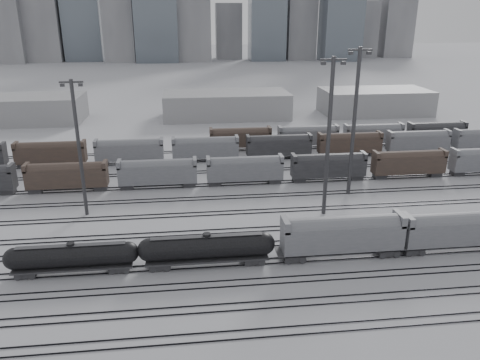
{
  "coord_description": "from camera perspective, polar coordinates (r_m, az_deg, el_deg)",
  "views": [
    {
      "loc": [
        -3.27,
        -54.79,
        32.37
      ],
      "look_at": [
        5.99,
        23.24,
        4.0
      ],
      "focal_mm": 35.0,
      "sensor_mm": 36.0,
      "label": 1
    }
  ],
  "objects": [
    {
      "name": "hopper_car_a",
      "position": [
        66.07,
        12.38,
        -6.33
      ],
      "size": [
        16.89,
        3.36,
        6.04
      ],
      "color": "#262628",
      "rests_on": "ground"
    },
    {
      "name": "bg_string_far",
      "position": [
        121.04,
        12.18,
        5.26
      ],
      "size": [
        66.0,
        3.0,
        5.6
      ],
      "color": "#49382E",
      "rests_on": "ground"
    },
    {
      "name": "skyline",
      "position": [
        335.1,
        -4.64,
        20.19
      ],
      "size": [
        316.0,
        22.4,
        95.0
      ],
      "color": "#959698",
      "rests_on": "ground"
    },
    {
      "name": "warehouse_mid",
      "position": [
        153.03,
        -1.7,
        9.16
      ],
      "size": [
        40.0,
        18.0,
        8.0
      ],
      "primitive_type": "cube",
      "color": "#99999B",
      "rests_on": "ground"
    },
    {
      "name": "ground",
      "position": [
        63.72,
        -2.94,
        -10.71
      ],
      "size": [
        900.0,
        900.0,
        0.0
      ],
      "primitive_type": "plane",
      "color": "silver",
      "rests_on": "ground"
    },
    {
      "name": "tank_car_b",
      "position": [
        63.26,
        -4.03,
        -8.25
      ],
      "size": [
        18.38,
        3.06,
        4.54
      ],
      "color": "#262628",
      "rests_on": "ground"
    },
    {
      "name": "warehouse_right",
      "position": [
        165.06,
        16.09,
        9.19
      ],
      "size": [
        35.0,
        18.0,
        8.0
      ],
      "primitive_type": "cube",
      "color": "#99999B",
      "rests_on": "ground"
    },
    {
      "name": "bg_string_mid",
      "position": [
        109.05,
        4.75,
        4.05
      ],
      "size": [
        151.0,
        3.0,
        5.6
      ],
      "color": "#262628",
      "rests_on": "ground"
    },
    {
      "name": "tank_car_a",
      "position": [
        65.13,
        -19.78,
        -8.78
      ],
      "size": [
        17.11,
        2.85,
        4.23
      ],
      "color": "#262628",
      "rests_on": "ground"
    },
    {
      "name": "bg_string_near",
      "position": [
        92.38,
        0.6,
        1.18
      ],
      "size": [
        151.0,
        3.0,
        5.6
      ],
      "color": "slate",
      "rests_on": "ground"
    },
    {
      "name": "hopper_car_b",
      "position": [
        73.21,
        24.98,
        -5.34
      ],
      "size": [
        15.91,
        3.16,
        5.69
      ],
      "color": "#262628",
      "rests_on": "ground"
    },
    {
      "name": "light_mast_c",
      "position": [
        76.59,
        10.76,
        5.47
      ],
      "size": [
        4.16,
        0.67,
        26.01
      ],
      "color": "#38373A",
      "rests_on": "ground"
    },
    {
      "name": "tracks",
      "position": [
        79.24,
        -3.83,
        -4.24
      ],
      "size": [
        220.0,
        71.5,
        0.16
      ],
      "color": "black",
      "rests_on": "ground"
    },
    {
      "name": "light_mast_d",
      "position": [
        86.52,
        13.77,
        7.16
      ],
      "size": [
        4.28,
        0.69,
        26.78
      ],
      "color": "#38373A",
      "rests_on": "ground"
    },
    {
      "name": "light_mast_b",
      "position": [
        79.65,
        -19.05,
        3.94
      ],
      "size": [
        3.62,
        0.58,
        22.64
      ],
      "color": "#38373A",
      "rests_on": "ground"
    }
  ]
}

